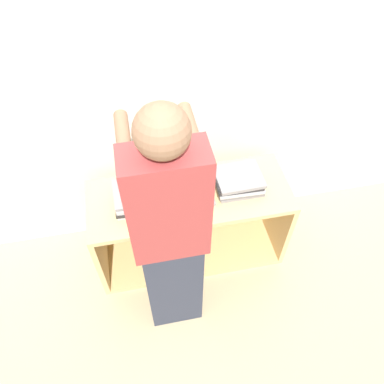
{
  "coord_description": "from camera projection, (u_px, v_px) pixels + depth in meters",
  "views": [
    {
      "loc": [
        -0.3,
        -1.31,
        2.62
      ],
      "look_at": [
        0.0,
        0.19,
        0.81
      ],
      "focal_mm": 35.0,
      "sensor_mm": 36.0,
      "label": 1
    }
  ],
  "objects": [
    {
      "name": "ground_plane",
      "position": [
        197.0,
        278.0,
        2.87
      ],
      "size": [
        12.0,
        12.0,
        0.0
      ],
      "primitive_type": "plane",
      "color": "tan"
    },
    {
      "name": "wall_back",
      "position": [
        178.0,
        98.0,
        2.36
      ],
      "size": [
        8.0,
        0.05,
        2.4
      ],
      "color": "beige",
      "rests_on": "ground_plane"
    },
    {
      "name": "cart",
      "position": [
        188.0,
        217.0,
        2.82
      ],
      "size": [
        1.38,
        0.54,
        0.69
      ],
      "color": "tan",
      "rests_on": "ground_plane"
    },
    {
      "name": "laptop_open",
      "position": [
        188.0,
        183.0,
        2.51
      ],
      "size": [
        0.3,
        0.37,
        0.25
      ],
      "color": "gray",
      "rests_on": "cart"
    },
    {
      "name": "laptop_stack_left",
      "position": [
        139.0,
        197.0,
        2.42
      ],
      "size": [
        0.32,
        0.27,
        0.12
      ],
      "color": "#B7B7BC",
      "rests_on": "cart"
    },
    {
      "name": "laptop_stack_right",
      "position": [
        238.0,
        181.0,
        2.51
      ],
      "size": [
        0.32,
        0.28,
        0.12
      ],
      "color": "gray",
      "rests_on": "cart"
    },
    {
      "name": "person",
      "position": [
        170.0,
        239.0,
        2.02
      ],
      "size": [
        0.4,
        0.54,
        1.79
      ],
      "color": "#2D3342",
      "rests_on": "ground_plane"
    },
    {
      "name": "inventory_tag",
      "position": [
        139.0,
        197.0,
        2.33
      ],
      "size": [
        0.06,
        0.02,
        0.01
      ],
      "color": "red",
      "rests_on": "laptop_stack_left"
    }
  ]
}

